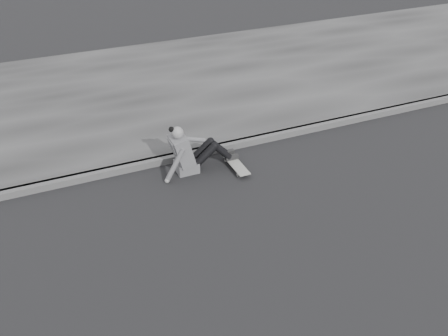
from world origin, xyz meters
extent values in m
plane|color=black|center=(0.00, 0.00, 0.00)|extent=(80.00, 80.00, 0.00)
cube|color=#4C4C4C|center=(0.00, 2.58, 0.06)|extent=(24.00, 0.16, 0.12)
cube|color=#353535|center=(0.00, 5.60, 0.06)|extent=(24.00, 6.00, 0.12)
cylinder|color=gray|center=(-1.12, 1.67, 0.03)|extent=(0.03, 0.05, 0.05)
cylinder|color=gray|center=(-0.97, 1.67, 0.03)|extent=(0.03, 0.05, 0.05)
cylinder|color=gray|center=(-1.12, 2.19, 0.03)|extent=(0.03, 0.05, 0.05)
cylinder|color=gray|center=(-0.97, 2.19, 0.03)|extent=(0.03, 0.05, 0.05)
cube|color=#2A2A2D|center=(-1.05, 1.67, 0.06)|extent=(0.16, 0.04, 0.03)
cube|color=#2A2A2D|center=(-1.05, 2.19, 0.06)|extent=(0.16, 0.04, 0.03)
cube|color=gray|center=(-1.05, 1.93, 0.08)|extent=(0.20, 0.78, 0.02)
cube|color=#58585B|center=(-1.85, 2.18, 0.09)|extent=(0.36, 0.34, 0.18)
cube|color=#58585B|center=(-1.92, 2.18, 0.43)|extent=(0.37, 0.40, 0.57)
cube|color=#58585B|center=(-2.05, 2.18, 0.55)|extent=(0.14, 0.30, 0.20)
cylinder|color=gray|center=(-1.97, 2.18, 0.67)|extent=(0.09, 0.09, 0.08)
sphere|color=gray|center=(-1.98, 2.18, 0.76)|extent=(0.20, 0.20, 0.20)
sphere|color=black|center=(-2.07, 2.20, 0.83)|extent=(0.09, 0.09, 0.09)
cylinder|color=black|center=(-1.53, 2.09, 0.28)|extent=(0.43, 0.13, 0.39)
cylinder|color=black|center=(-1.53, 2.27, 0.28)|extent=(0.43, 0.13, 0.39)
cylinder|color=black|center=(-1.23, 2.09, 0.28)|extent=(0.35, 0.11, 0.36)
cylinder|color=black|center=(-1.23, 2.27, 0.28)|extent=(0.35, 0.11, 0.36)
sphere|color=black|center=(-1.37, 2.09, 0.42)|extent=(0.13, 0.13, 0.13)
sphere|color=black|center=(-1.37, 2.27, 0.42)|extent=(0.13, 0.13, 0.13)
cube|color=black|center=(-1.05, 2.09, 0.12)|extent=(0.24, 0.08, 0.07)
cube|color=black|center=(-1.05, 2.27, 0.12)|extent=(0.24, 0.08, 0.07)
cylinder|color=#58585B|center=(-2.12, 1.97, 0.29)|extent=(0.38, 0.08, 0.58)
sphere|color=gray|center=(-2.27, 1.96, 0.04)|extent=(0.08, 0.08, 0.08)
cylinder|color=#58585B|center=(-1.68, 2.34, 0.49)|extent=(0.48, 0.08, 0.21)
camera|label=1|loc=(-4.11, -4.62, 4.57)|focal=40.00mm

